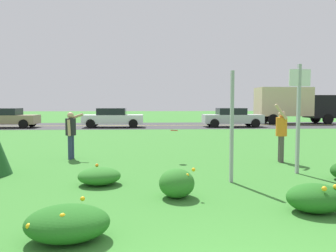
{
  "coord_description": "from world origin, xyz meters",
  "views": [
    {
      "loc": [
        -1.05,
        -2.67,
        1.86
      ],
      "look_at": [
        -0.51,
        6.76,
        1.22
      ],
      "focal_mm": 36.39,
      "sensor_mm": 36.0,
      "label": 1
    }
  ],
  "objects_px": {
    "person_thrower_dark_shirt": "(71,131)",
    "box_truck_black": "(293,103)",
    "frisbee_red": "(174,130)",
    "car_tan_leftmost": "(6,118)",
    "sign_post_near_path": "(232,127)",
    "car_silver_center_right": "(232,117)",
    "sign_post_by_roadside": "(299,108)",
    "car_white_center_left": "(113,118)",
    "person_catcher_orange_shirt": "(281,131)"
  },
  "relations": [
    {
      "from": "person_thrower_dark_shirt",
      "to": "person_catcher_orange_shirt",
      "type": "relative_size",
      "value": 0.85
    },
    {
      "from": "person_catcher_orange_shirt",
      "to": "car_silver_center_right",
      "type": "xyz_separation_m",
      "value": [
        2.3,
        15.54,
        -0.23
      ]
    },
    {
      "from": "car_tan_leftmost",
      "to": "car_white_center_left",
      "type": "height_order",
      "value": "same"
    },
    {
      "from": "sign_post_near_path",
      "to": "car_tan_leftmost",
      "type": "height_order",
      "value": "sign_post_near_path"
    },
    {
      "from": "sign_post_by_roadside",
      "to": "person_thrower_dark_shirt",
      "type": "height_order",
      "value": "sign_post_by_roadside"
    },
    {
      "from": "person_catcher_orange_shirt",
      "to": "sign_post_near_path",
      "type": "bearing_deg",
      "value": -130.6
    },
    {
      "from": "sign_post_near_path",
      "to": "person_thrower_dark_shirt",
      "type": "distance_m",
      "value": 5.76
    },
    {
      "from": "sign_post_near_path",
      "to": "sign_post_by_roadside",
      "type": "height_order",
      "value": "sign_post_by_roadside"
    },
    {
      "from": "person_catcher_orange_shirt",
      "to": "frisbee_red",
      "type": "distance_m",
      "value": 3.35
    },
    {
      "from": "sign_post_by_roadside",
      "to": "car_silver_center_right",
      "type": "bearing_deg",
      "value": 81.64
    },
    {
      "from": "person_catcher_orange_shirt",
      "to": "sign_post_by_roadside",
      "type": "bearing_deg",
      "value": -97.76
    },
    {
      "from": "person_catcher_orange_shirt",
      "to": "frisbee_red",
      "type": "bearing_deg",
      "value": 174.56
    },
    {
      "from": "sign_post_near_path",
      "to": "car_silver_center_right",
      "type": "height_order",
      "value": "sign_post_near_path"
    },
    {
      "from": "car_white_center_left",
      "to": "car_silver_center_right",
      "type": "distance_m",
      "value": 9.13
    },
    {
      "from": "frisbee_red",
      "to": "car_tan_leftmost",
      "type": "distance_m",
      "value": 19.0
    },
    {
      "from": "sign_post_near_path",
      "to": "car_white_center_left",
      "type": "xyz_separation_m",
      "value": [
        -4.62,
        18.11,
        -0.56
      ]
    },
    {
      "from": "person_catcher_orange_shirt",
      "to": "box_truck_black",
      "type": "relative_size",
      "value": 0.27
    },
    {
      "from": "sign_post_by_roadside",
      "to": "frisbee_red",
      "type": "relative_size",
      "value": 11.92
    },
    {
      "from": "sign_post_by_roadside",
      "to": "person_thrower_dark_shirt",
      "type": "distance_m",
      "value": 7.06
    },
    {
      "from": "box_truck_black",
      "to": "sign_post_near_path",
      "type": "bearing_deg",
      "value": -116.6
    },
    {
      "from": "person_catcher_orange_shirt",
      "to": "car_white_center_left",
      "type": "relative_size",
      "value": 0.41
    },
    {
      "from": "sign_post_near_path",
      "to": "box_truck_black",
      "type": "bearing_deg",
      "value": 63.4
    },
    {
      "from": "car_tan_leftmost",
      "to": "car_silver_center_right",
      "type": "relative_size",
      "value": 1.0
    },
    {
      "from": "person_thrower_dark_shirt",
      "to": "frisbee_red",
      "type": "relative_size",
      "value": 6.47
    },
    {
      "from": "frisbee_red",
      "to": "person_thrower_dark_shirt",
      "type": "bearing_deg",
      "value": 168.56
    },
    {
      "from": "box_truck_black",
      "to": "sign_post_by_roadside",
      "type": "bearing_deg",
      "value": -113.12
    },
    {
      "from": "sign_post_near_path",
      "to": "car_tan_leftmost",
      "type": "relative_size",
      "value": 0.58
    },
    {
      "from": "person_thrower_dark_shirt",
      "to": "person_catcher_orange_shirt",
      "type": "xyz_separation_m",
      "value": [
        6.71,
        -1.0,
        0.04
      ]
    },
    {
      "from": "car_tan_leftmost",
      "to": "box_truck_black",
      "type": "bearing_deg",
      "value": 8.87
    },
    {
      "from": "person_thrower_dark_shirt",
      "to": "car_tan_leftmost",
      "type": "distance_m",
      "value": 16.6
    },
    {
      "from": "sign_post_near_path",
      "to": "car_silver_center_right",
      "type": "bearing_deg",
      "value": 76.02
    },
    {
      "from": "sign_post_by_roadside",
      "to": "person_catcher_orange_shirt",
      "type": "xyz_separation_m",
      "value": [
        0.23,
        1.7,
        -0.75
      ]
    },
    {
      "from": "person_catcher_orange_shirt",
      "to": "car_silver_center_right",
      "type": "height_order",
      "value": "person_catcher_orange_shirt"
    },
    {
      "from": "person_thrower_dark_shirt",
      "to": "car_white_center_left",
      "type": "height_order",
      "value": "person_thrower_dark_shirt"
    },
    {
      "from": "sign_post_near_path",
      "to": "car_tan_leftmost",
      "type": "xyz_separation_m",
      "value": [
        -12.5,
        18.11,
        -0.56
      ]
    },
    {
      "from": "car_silver_center_right",
      "to": "car_tan_leftmost",
      "type": "bearing_deg",
      "value": 180.0
    },
    {
      "from": "person_catcher_orange_shirt",
      "to": "box_truck_black",
      "type": "distance_m",
      "value": 21.08
    },
    {
      "from": "sign_post_by_roadside",
      "to": "car_white_center_left",
      "type": "relative_size",
      "value": 0.64
    },
    {
      "from": "sign_post_by_roadside",
      "to": "car_tan_leftmost",
      "type": "xyz_separation_m",
      "value": [
        -14.48,
        17.24,
        -0.98
      ]
    },
    {
      "from": "person_catcher_orange_shirt",
      "to": "frisbee_red",
      "type": "relative_size",
      "value": 7.65
    },
    {
      "from": "person_thrower_dark_shirt",
      "to": "person_catcher_orange_shirt",
      "type": "bearing_deg",
      "value": -8.48
    },
    {
      "from": "person_thrower_dark_shirt",
      "to": "car_tan_leftmost",
      "type": "relative_size",
      "value": 0.35
    },
    {
      "from": "frisbee_red",
      "to": "box_truck_black",
      "type": "height_order",
      "value": "box_truck_black"
    },
    {
      "from": "frisbee_red",
      "to": "car_silver_center_right",
      "type": "bearing_deg",
      "value": 69.68
    },
    {
      "from": "frisbee_red",
      "to": "car_silver_center_right",
      "type": "xyz_separation_m",
      "value": [
        5.63,
        15.22,
        -0.25
      ]
    },
    {
      "from": "person_thrower_dark_shirt",
      "to": "box_truck_black",
      "type": "relative_size",
      "value": 0.23
    },
    {
      "from": "person_catcher_orange_shirt",
      "to": "car_tan_leftmost",
      "type": "height_order",
      "value": "person_catcher_orange_shirt"
    },
    {
      "from": "car_silver_center_right",
      "to": "box_truck_black",
      "type": "xyz_separation_m",
      "value": [
        6.39,
        3.65,
        1.06
      ]
    },
    {
      "from": "car_tan_leftmost",
      "to": "box_truck_black",
      "type": "height_order",
      "value": "box_truck_black"
    },
    {
      "from": "car_tan_leftmost",
      "to": "car_silver_center_right",
      "type": "height_order",
      "value": "same"
    }
  ]
}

